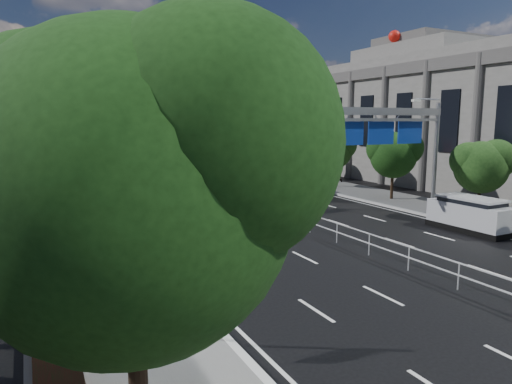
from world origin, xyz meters
TOP-DOWN VIEW (x-y plane):
  - ground at (0.00, 0.00)m, footprint 160.00×160.00m
  - sidewalk_near at (-11.50, 0.00)m, footprint 5.00×140.00m
  - kerb_near at (-9.00, 0.00)m, footprint 0.25×140.00m
  - median_fence at (0.00, 22.50)m, footprint 0.05×85.00m
  - hedge_near at (-13.30, 5.00)m, footprint 1.00×36.00m
  - toilet_sign at (-10.95, 0.00)m, footprint 1.62×0.18m
  - overhead_gantry at (6.74, 10.05)m, footprint 10.24×0.38m
  - streetlight_far at (10.50, 26.00)m, footprint 2.78×2.40m
  - civic_hall at (23.72, 22.00)m, footprint 14.40×36.00m
  - near_tree_big at (-12.13, -4.53)m, footprint 5.72×5.33m
  - near_tree_back at (-11.94, 17.97)m, footprint 4.84×4.51m
  - far_tree_c at (11.24, 6.98)m, footprint 3.52×3.28m
  - far_tree_d at (11.25, 14.48)m, footprint 3.85×3.59m
  - far_tree_e at (11.25, 21.98)m, footprint 3.63×3.38m
  - far_tree_f at (11.24, 29.48)m, footprint 3.52×3.28m
  - far_tree_g at (11.25, 36.98)m, footprint 3.96×3.69m
  - far_tree_h at (11.24, 44.48)m, footprint 3.41×3.18m
  - white_minivan at (-4.91, 21.61)m, footprint 2.28×4.98m
  - red_bus at (-7.50, 41.18)m, footprint 3.93×11.64m
  - near_car_silver at (-5.15, 26.06)m, footprint 2.05×4.55m
  - near_car_dark at (-5.68, 52.55)m, footprint 2.13×4.78m
  - silver_minivan at (8.14, 5.15)m, footprint 1.98×4.56m
  - parked_car_teal at (7.55, 20.94)m, footprint 2.40×5.00m
  - parked_car_dark at (6.50, 22.66)m, footprint 2.53×5.24m
  - pedestrian_b at (13.40, 24.23)m, footprint 1.16×1.03m

SIDE VIEW (x-z plane):
  - ground at x=0.00m, z-range 0.00..0.00m
  - sidewalk_near at x=-11.50m, z-range 0.00..0.14m
  - kerb_near at x=-9.00m, z-range -0.01..0.15m
  - hedge_near at x=-13.30m, z-range 0.14..0.58m
  - median_fence at x=0.00m, z-range 0.01..1.04m
  - parked_car_teal at x=7.55m, z-range 0.00..1.37m
  - parked_car_dark at x=6.50m, z-range 0.00..1.47m
  - near_car_silver at x=-5.15m, z-range 0.00..1.52m
  - near_car_dark at x=-5.68m, z-range 0.00..1.52m
  - silver_minivan at x=8.14m, z-range -0.02..1.87m
  - white_minivan at x=-4.91m, z-range -0.02..2.11m
  - pedestrian_b at x=13.40m, z-range 0.14..2.12m
  - red_bus at x=-7.50m, z-range 0.07..3.48m
  - toilet_sign at x=-10.95m, z-range 0.77..5.11m
  - far_tree_h at x=11.24m, z-range 0.97..5.88m
  - far_tree_c at x=11.24m, z-range 0.95..5.90m
  - far_tree_f at x=11.24m, z-range 0.98..6.00m
  - far_tree_e at x=11.25m, z-range 0.99..6.12m
  - far_tree_d at x=11.25m, z-range 1.02..6.36m
  - far_tree_g at x=11.25m, z-range 1.03..6.48m
  - near_tree_back at x=-11.94m, z-range 1.27..7.96m
  - streetlight_far at x=10.50m, z-range 0.71..9.71m
  - near_tree_big at x=-12.13m, z-range 1.42..9.13m
  - overhead_gantry at x=6.74m, z-range 1.88..9.33m
  - civic_hall at x=23.72m, z-range -0.91..13.44m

